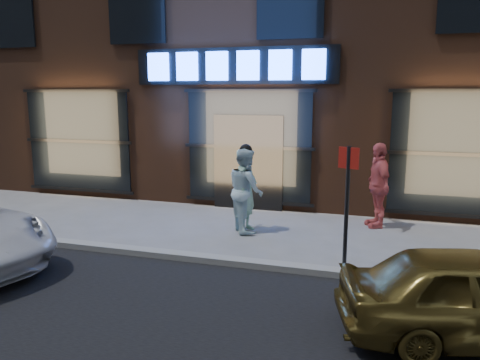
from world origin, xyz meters
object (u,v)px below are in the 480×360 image
object	(u,v)px
passerby	(378,185)
man_bowtie	(246,190)
man_cap	(246,190)
sign_post	(347,199)

from	to	relation	value
passerby	man_bowtie	bearing A→B (deg)	-85.35
man_bowtie	man_cap	distance (m)	0.02
sign_post	man_bowtie	bearing A→B (deg)	159.32
man_bowtie	sign_post	bearing A→B (deg)	-122.56
passerby	sign_post	world-z (taller)	sign_post
man_cap	passerby	bearing A→B (deg)	-99.15
passerby	sign_post	size ratio (longest dim) A/B	0.88
man_bowtie	passerby	bearing A→B (deg)	-58.37
sign_post	passerby	bearing A→B (deg)	101.72
man_bowtie	man_cap	bearing A→B (deg)	156.42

